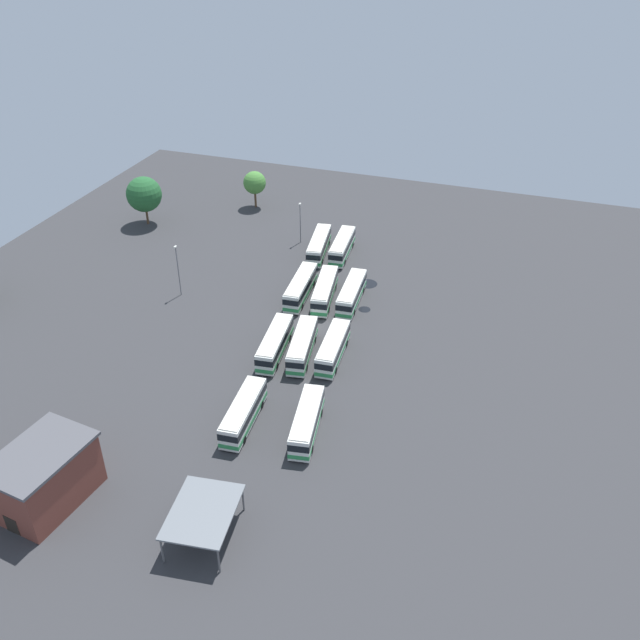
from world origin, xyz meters
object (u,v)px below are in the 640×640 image
Objects in this scene: bus_row0_slot2 at (243,412)px; bus_row3_slot1 at (342,246)px; tree_northwest at (144,194)px; bus_row0_slot0 at (307,421)px; bus_row1_slot0 at (333,348)px; depot_building at (44,476)px; maintenance_shelter at (203,512)px; bus_row2_slot1 at (325,290)px; lamp_post_mid_lot at (178,269)px; bus_row2_slot0 at (352,293)px; bus_row1_slot1 at (302,345)px; bus_row2_slot2 at (301,287)px; bus_row3_slot2 at (319,245)px; lamp_post_far_corner at (300,221)px; tree_north_edge at (255,183)px; bus_row1_slot2 at (275,343)px.

bus_row3_slot1 is at bearing 2.62° from bus_row0_slot2.
bus_row0_slot0 is at bearing -133.06° from tree_northwest.
bus_row0_slot2 is 17.63m from bus_row1_slot0.
maintenance_shelter is at bearing -86.53° from depot_building.
bus_row2_slot1 is 1.27× the size of maintenance_shelter.
lamp_post_mid_lot is (43.26, 7.77, 1.33)m from depot_building.
bus_row2_slot1 is 44.83m from tree_northwest.
maintenance_shelter is at bearing 179.05° from bus_row2_slot0.
bus_row1_slot1 is 26.20m from lamp_post_mid_lot.
bus_row2_slot2 is at bearing 21.17° from bus_row1_slot1.
bus_row2_slot0 and bus_row3_slot2 have the same top height.
bus_row1_slot0 and bus_row2_slot2 have the same top height.
bus_row3_slot2 is 1.27× the size of tree_northwest.
bus_row2_slot0 is 16.34m from bus_row3_slot1.
bus_row2_slot2 is at bearing -12.27° from depot_building.
lamp_post_mid_lot is 0.92× the size of tree_northwest.
bus_row2_slot2 and bus_row3_slot1 have the same top height.
maintenance_shelter is (-47.86, -7.38, 1.60)m from bus_row2_slot2.
lamp_post_far_corner reaches higher than bus_row1_slot0.
depot_building is (-33.85, 16.50, 1.64)m from bus_row1_slot1.
bus_row3_slot1 is 1.22× the size of maintenance_shelter.
maintenance_shelter is (-33.52, 2.71, 1.60)m from bus_row1_slot0.
bus_row0_slot2 is 1.27× the size of lamp_post_mid_lot.
maintenance_shelter is 1.24× the size of tree_north_edge.
lamp_post_mid_lot reaches higher than bus_row2_slot1.
bus_row2_slot0 is (31.70, -4.15, 0.00)m from bus_row0_slot2.
bus_row0_slot0 is at bearing -14.19° from maintenance_shelter.
depot_building is at bearing 159.25° from bus_row2_slot0.
bus_row3_slot2 is (30.88, 4.19, 0.00)m from bus_row1_slot2.
bus_row2_slot0 is 48.59m from tree_northwest.
bus_row1_slot1 is 53.85m from tree_northwest.
bus_row1_slot1 is at bearing -111.20° from lamp_post_mid_lot.
bus_row0_slot2 is at bearing 96.93° from bus_row0_slot0.
bus_row1_slot2 is 1.23× the size of tree_northwest.
depot_building is (-33.05, 12.72, 1.64)m from bus_row1_slot2.
tree_northwest is 21.82m from tree_north_edge.
lamp_post_far_corner is 1.03× the size of tree_north_edge.
lamp_post_far_corner is at bearing 20.82° from bus_row1_slot1.
bus_row0_slot0 is 31.19m from bus_row2_slot1.
lamp_post_far_corner is (34.23, 8.93, 2.46)m from bus_row1_slot2.
tree_northwest is at bearing 89.31° from bus_row3_slot1.
bus_row0_slot0 is at bearing -162.66° from bus_row3_slot2.
lamp_post_far_corner reaches higher than bus_row2_slot2.
tree_northwest is at bearing 93.67° from lamp_post_far_corner.
bus_row1_slot2 is 1.02× the size of bus_row3_slot1.
tree_northwest is (22.04, 19.22, 1.28)m from lamp_post_mid_lot.
bus_row2_slot1 is 1.36× the size of lamp_post_mid_lot.
lamp_post_mid_lot reaches higher than bus_row3_slot1.
bus_row2_slot0 is at bearing -0.95° from maintenance_shelter.
bus_row0_slot0 is 69.05m from tree_north_edge.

